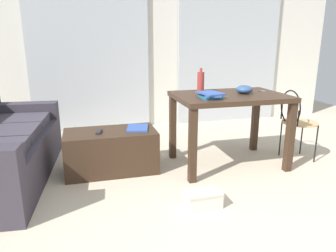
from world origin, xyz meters
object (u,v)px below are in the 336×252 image
object	(u,v)px
shoebox	(203,199)
book_stack	(210,95)
craft_table	(229,105)
bowl	(244,89)
wire_chair	(295,117)
magazine	(138,128)
tv_remote_primary	(99,132)
scissors	(261,91)
bottle_near	(201,82)
coffee_table	(111,151)

from	to	relation	value
shoebox	book_stack	bearing A→B (deg)	64.71
craft_table	bowl	bearing A→B (deg)	0.51
wire_chair	magazine	size ratio (longest dim) A/B	2.78
shoebox	magazine	bearing A→B (deg)	111.11
craft_table	book_stack	world-z (taller)	book_stack
tv_remote_primary	scissors	bearing A→B (deg)	12.01
book_stack	tv_remote_primary	bearing A→B (deg)	166.70
wire_chair	book_stack	bearing A→B (deg)	-175.10
bowl	book_stack	size ratio (longest dim) A/B	0.58
book_stack	scissors	bearing A→B (deg)	18.54
wire_chair	bottle_near	xyz separation A→B (m)	(-1.03, 0.28, 0.39)
tv_remote_primary	magazine	world-z (taller)	tv_remote_primary
tv_remote_primary	magazine	distance (m)	0.41
magazine	shoebox	bearing A→B (deg)	-55.51
book_stack	tv_remote_primary	distance (m)	1.17
bottle_near	magazine	xyz separation A→B (m)	(-0.71, -0.06, -0.45)
craft_table	magazine	size ratio (longest dim) A/B	3.99
craft_table	magazine	bearing A→B (deg)	170.89
scissors	book_stack	bearing A→B (deg)	-161.46
book_stack	magazine	distance (m)	0.83
coffee_table	book_stack	size ratio (longest dim) A/B	3.08
craft_table	bottle_near	world-z (taller)	bottle_near
bottle_near	bowl	bearing A→B (deg)	-27.16
bowl	magazine	xyz separation A→B (m)	(-1.13, 0.15, -0.38)
coffee_table	wire_chair	xyz separation A→B (m)	(2.04, -0.20, 0.28)
tv_remote_primary	wire_chair	bearing A→B (deg)	8.31
craft_table	book_stack	xyz separation A→B (m)	(-0.29, -0.15, 0.15)
bottle_near	scissors	distance (m)	0.69
coffee_table	craft_table	world-z (taller)	craft_table
wire_chair	scissors	bearing A→B (deg)	158.64
bottle_near	bowl	distance (m)	0.47
bottle_near	magazine	distance (m)	0.85
craft_table	shoebox	world-z (taller)	craft_table
wire_chair	shoebox	distance (m)	1.62
shoebox	coffee_table	bearing A→B (deg)	124.92
bowl	tv_remote_primary	bearing A→B (deg)	176.28
book_stack	tv_remote_primary	size ratio (longest dim) A/B	2.11
craft_table	scissors	world-z (taller)	scissors
wire_chair	coffee_table	bearing A→B (deg)	174.39
wire_chair	shoebox	bearing A→B (deg)	-151.61
bottle_near	shoebox	size ratio (longest dim) A/B	0.88
wire_chair	bowl	world-z (taller)	bowl
bowl	shoebox	bearing A→B (deg)	-133.16
craft_table	tv_remote_primary	size ratio (longest dim) A/B	8.07
craft_table	tv_remote_primary	xyz separation A→B (m)	(-1.37, 0.10, -0.22)
wire_chair	tv_remote_primary	size ratio (longest dim) A/B	5.64
book_stack	shoebox	size ratio (longest dim) A/B	1.02
coffee_table	craft_table	distance (m)	1.34
wire_chair	bottle_near	size ratio (longest dim) A/B	3.10
coffee_table	book_stack	distance (m)	1.17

